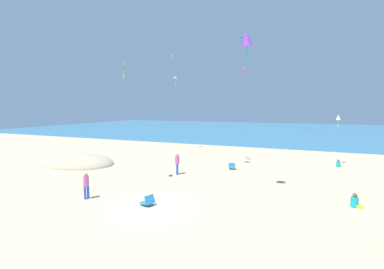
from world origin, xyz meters
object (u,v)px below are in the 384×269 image
(beach_chair_mid_beach, at_px, (247,159))
(kite_pink, at_px, (176,77))
(kite_white, at_px, (338,117))
(kite_lime, at_px, (172,57))
(kite_purple, at_px, (247,39))
(beach_chair_near_camera, at_px, (232,166))
(kite_green, at_px, (123,67))
(person_4, at_px, (355,202))
(person_0, at_px, (177,162))
(person_3, at_px, (338,164))
(kite_red, at_px, (245,69))
(person_1, at_px, (86,184))
(kite_blue, at_px, (241,37))
(beach_chair_far_left, at_px, (148,201))

(beach_chair_mid_beach, xyz_separation_m, kite_pink, (-9.45, 4.06, 8.51))
(kite_white, xyz_separation_m, kite_lime, (-20.38, 8.09, 8.23))
(kite_purple, bearing_deg, kite_lime, 126.69)
(beach_chair_near_camera, xyz_separation_m, kite_green, (-5.49, -6.88, 7.41))
(person_4, bearing_deg, beach_chair_near_camera, 156.92)
(person_0, height_order, kite_green, kite_green)
(beach_chair_mid_beach, distance_m, kite_pink, 13.35)
(person_3, height_order, kite_red, kite_red)
(person_1, bearing_deg, person_4, -132.59)
(kite_red, bearing_deg, person_1, -99.32)
(kite_blue, bearing_deg, person_1, -95.41)
(person_1, bearing_deg, kite_pink, -50.41)
(kite_lime, bearing_deg, beach_chair_far_left, -66.29)
(beach_chair_mid_beach, xyz_separation_m, person_1, (-6.54, -13.42, 0.60))
(beach_chair_mid_beach, bearing_deg, beach_chair_near_camera, 13.30)
(kite_purple, bearing_deg, kite_white, 60.95)
(beach_chair_far_left, height_order, kite_blue, kite_blue)
(kite_white, bearing_deg, person_3, -81.60)
(person_3, relative_size, kite_blue, 0.56)
(beach_chair_mid_beach, height_order, kite_lime, kite_lime)
(kite_white, bearing_deg, beach_chair_near_camera, -148.19)
(beach_chair_mid_beach, distance_m, beach_chair_near_camera, 3.53)
(kite_lime, bearing_deg, person_4, -43.48)
(kite_white, bearing_deg, person_0, -144.73)
(beach_chair_mid_beach, xyz_separation_m, person_4, (7.13, -9.17, 0.01))
(kite_purple, xyz_separation_m, kite_lime, (-14.25, 19.13, 3.62))
(beach_chair_far_left, xyz_separation_m, kite_blue, (-1.02, 28.07, 15.41))
(beach_chair_mid_beach, bearing_deg, beach_chair_far_left, 11.47)
(kite_blue, bearing_deg, kite_red, -71.43)
(kite_lime, bearing_deg, person_1, -74.88)
(kite_blue, relative_size, kite_pink, 1.01)
(person_0, xyz_separation_m, kite_green, (-1.98, -3.69, 6.72))
(person_1, relative_size, kite_green, 1.35)
(kite_blue, height_order, kite_pink, kite_blue)
(beach_chair_mid_beach, bearing_deg, kite_blue, -142.00)
(person_4, bearing_deg, kite_blue, 127.52)
(person_0, relative_size, kite_green, 1.48)
(kite_pink, relative_size, kite_purple, 0.65)
(beach_chair_near_camera, bearing_deg, beach_chair_far_left, 155.54)
(person_3, distance_m, kite_blue, 23.90)
(beach_chair_mid_beach, bearing_deg, kite_white, 125.88)
(beach_chair_mid_beach, relative_size, kite_white, 0.68)
(kite_white, relative_size, kite_green, 0.99)
(person_1, relative_size, kite_red, 1.14)
(beach_chair_near_camera, relative_size, kite_blue, 0.54)
(kite_pink, height_order, kite_purple, kite_purple)
(beach_chair_far_left, xyz_separation_m, person_4, (9.95, 3.82, 0.03))
(beach_chair_near_camera, distance_m, beach_chair_far_left, 9.76)
(person_3, bearing_deg, kite_pink, 98.70)
(person_1, relative_size, kite_purple, 0.82)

